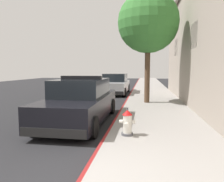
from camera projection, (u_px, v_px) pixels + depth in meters
The scene contains 7 objects.
ground_plane at pixel (60, 100), 13.96m from camera, with size 32.40×60.00×0.20m, color #232326.
sidewalk_pavement at pixel (153, 99), 13.03m from camera, with size 3.06×60.00×0.13m, color gray.
curb_painted_edge at pixel (128, 99), 13.27m from camera, with size 0.08×60.00×0.13m, color maroon.
police_cruiser at pixel (81, 102), 7.72m from camera, with size 1.94×4.84×1.68m.
parked_car_silver_ahead at pixel (115, 84), 16.55m from camera, with size 1.94×4.84×1.56m.
fire_hydrant at pixel (127, 122), 5.79m from camera, with size 0.44×0.40×0.76m.
street_tree at pixel (148, 23), 11.08m from camera, with size 3.17×3.17×5.79m.
Camera 1 is at (0.99, -3.15, 1.93)m, focal length 34.25 mm.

